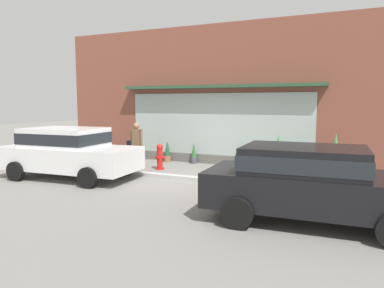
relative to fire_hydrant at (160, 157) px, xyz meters
The scene contains 14 objects.
ground_plane 1.87m from the fire_hydrant, 34.89° to the right, with size 60.00×60.00×0.00m, color gray.
curb_strip 1.97m from the fire_hydrant, 39.77° to the right, with size 14.00×0.24×0.12m, color #B2B2AD.
storefront 3.40m from the fire_hydrant, 55.42° to the left, with size 14.00×0.81×5.40m.
fire_hydrant is the anchor object (origin of this frame).
pedestrian_with_handbag 1.02m from the fire_hydrant, 166.02° to the right, with size 0.64×0.22×1.68m.
parked_car_black 6.81m from the fire_hydrant, 34.38° to the right, with size 4.37×2.18×1.54m.
parked_car_white 3.18m from the fire_hydrant, 127.19° to the right, with size 4.41×2.26×1.60m.
potted_plant_trailing_edge 1.79m from the fire_hydrant, 70.64° to the left, with size 0.24×0.24×0.84m.
potted_plant_window_right 3.07m from the fire_hydrant, 30.84° to the left, with size 0.53×0.53×0.73m.
potted_plant_near_hydrant 1.73m from the fire_hydrant, 109.21° to the left, with size 0.27×0.27×0.85m.
potted_plant_by_entrance 6.00m from the fire_hydrant, 13.96° to the left, with size 0.43×0.43×1.42m.
potted_plant_window_left 2.76m from the fire_hydrant, 142.69° to the left, with size 0.42×0.42×1.24m.
potted_plant_low_front 4.21m from the fire_hydrant, 20.06° to the left, with size 0.51×0.51×1.30m.
potted_plant_corner_tall 3.66m from the fire_hydrant, 151.41° to the left, with size 0.37×0.37×0.54m.
Camera 1 is at (4.89, -10.22, 2.41)m, focal length 33.79 mm.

